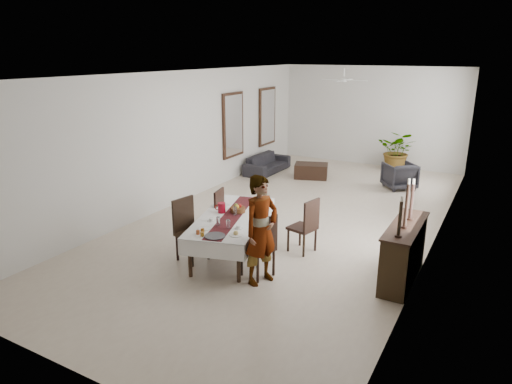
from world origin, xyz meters
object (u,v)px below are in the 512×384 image
Objects in this scene: dining_table_top at (232,218)px; red_pitcher at (222,208)px; woman at (261,230)px; sofa at (267,163)px; sideboard_body at (403,254)px.

dining_table_top is 12.00× the size of red_pitcher.
red_pitcher is at bearing 77.04° from woman.
red_pitcher is at bearing -159.83° from sofa.
red_pitcher is 0.10× the size of sofa.
woman reaches higher than sofa.
red_pitcher is 3.32m from sideboard_body.
sideboard_body is at bearing 6.48° from red_pitcher.
dining_table_top is 1.26m from woman.
sofa is (-1.97, 5.59, -0.55)m from red_pitcher.
woman is 0.97× the size of sofa.
woman is (1.28, -0.80, 0.08)m from red_pitcher.
sideboard_body reaches higher than dining_table_top.
dining_table_top is 0.31m from red_pitcher.
red_pitcher reaches higher than dining_table_top.
dining_table_top reaches higher than sofa.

